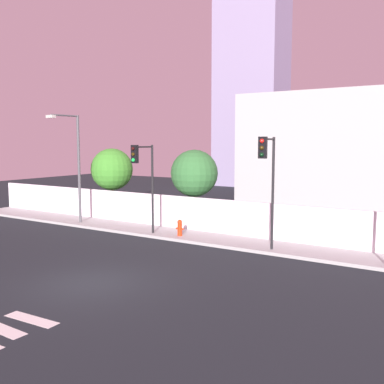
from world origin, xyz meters
name	(u,v)px	position (x,y,z in m)	size (l,w,h in m)	color
ground_plane	(92,283)	(0.00, 0.00, 0.00)	(80.00, 80.00, 0.00)	black
sidewalk	(209,239)	(0.00, 8.20, 0.07)	(36.00, 2.40, 0.15)	#9E9E9E
perimeter_wall	(222,216)	(0.00, 9.49, 1.05)	(36.00, 0.18, 1.80)	white
traffic_light_center	(143,170)	(-3.10, 6.78, 3.57)	(0.34, 1.68, 4.67)	black
traffic_light_right	(268,169)	(3.71, 6.78, 3.82)	(0.35, 1.73, 5.04)	black
street_lamp_curbside	(75,159)	(-8.78, 7.46, 3.97)	(0.62, 2.07, 6.38)	#4C4C51
fire_hydrant	(180,227)	(-1.48, 7.71, 0.60)	(0.44, 0.26, 0.85)	red
roadside_tree_leftmost	(112,169)	(-8.74, 10.59, 3.19)	(2.72, 2.72, 4.56)	brown
roadside_tree_midleft	(194,173)	(-2.40, 10.59, 3.17)	(2.71, 2.71, 4.54)	brown
low_building_distant	(342,150)	(2.65, 23.49, 4.34)	(15.01, 6.00, 8.68)	#AAAAAA
tower_on_skyline	(251,69)	(-10.52, 35.49, 13.12)	(7.42, 5.00, 26.23)	gray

